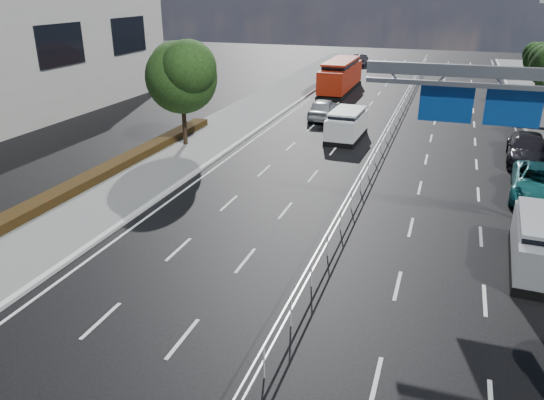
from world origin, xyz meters
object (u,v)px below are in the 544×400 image
(red_bus, at_px, (341,75))
(overhead_gantry, at_px, (537,102))
(near_car_dark, at_px, (360,60))
(white_minivan, at_px, (347,125))
(parked_car_dark, at_px, (527,149))
(near_car_silver, at_px, (323,109))
(parked_car_teal, at_px, (540,183))

(red_bus, bearing_deg, overhead_gantry, -65.75)
(near_car_dark, bearing_deg, overhead_gantry, 105.56)
(overhead_gantry, relative_size, white_minivan, 2.21)
(red_bus, bearing_deg, parked_car_dark, -50.92)
(parked_car_dark, bearing_deg, near_car_silver, 157.46)
(near_car_silver, bearing_deg, near_car_dark, -89.53)
(overhead_gantry, relative_size, red_bus, 1.02)
(red_bus, height_order, near_car_dark, red_bus)
(near_car_silver, distance_m, parked_car_teal, 18.79)
(overhead_gantry, height_order, parked_car_teal, overhead_gantry)
(near_car_silver, bearing_deg, parked_car_teal, 133.01)
(parked_car_teal, relative_size, parked_car_dark, 1.03)
(red_bus, distance_m, parked_car_teal, 28.64)
(white_minivan, xyz_separation_m, red_bus, (-3.99, 16.88, 0.59))
(red_bus, bearing_deg, near_car_dark, 94.17)
(overhead_gantry, xyz_separation_m, red_bus, (-13.33, 29.79, -4.04))
(near_car_dark, xyz_separation_m, parked_car_dark, (16.22, -37.31, 0.08))
(white_minivan, height_order, parked_car_dark, white_minivan)
(red_bus, bearing_deg, white_minivan, -76.56)
(overhead_gantry, height_order, red_bus, overhead_gantry)
(near_car_silver, bearing_deg, white_minivan, 114.74)
(overhead_gantry, bearing_deg, near_car_dark, 106.77)
(near_car_dark, relative_size, parked_car_teal, 0.76)
(near_car_silver, relative_size, near_car_dark, 1.10)
(parked_car_teal, bearing_deg, near_car_dark, 116.29)
(white_minivan, height_order, near_car_silver, white_minivan)
(parked_car_teal, bearing_deg, overhead_gantry, -100.54)
(white_minivan, bearing_deg, parked_car_teal, -32.59)
(overhead_gantry, xyz_separation_m, parked_car_teal, (1.56, 5.33, -4.83))
(overhead_gantry, height_order, white_minivan, overhead_gantry)
(red_bus, bearing_deg, near_car_silver, -84.37)
(overhead_gantry, bearing_deg, parked_car_teal, 73.70)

